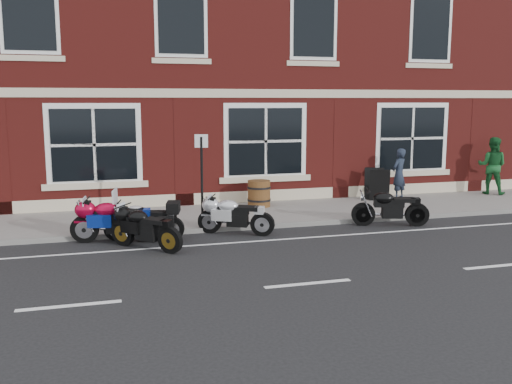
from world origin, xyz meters
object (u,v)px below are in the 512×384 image
at_px(moto_sport_red, 115,219).
at_px(barrel_planter, 259,193).
at_px(moto_naked_black, 389,206).
at_px(a_board_sign, 377,184).
at_px(moto_touring_silver, 142,219).
at_px(moto_sport_silver, 234,214).
at_px(moto_sport_black, 145,227).
at_px(pedestrian_right, 492,166).
at_px(pedestrian_left, 399,174).
at_px(parking_sign, 202,174).

bearing_deg(moto_sport_red, barrel_planter, -43.54).
distance_m(moto_naked_black, a_board_sign, 3.14).
relative_size(a_board_sign, barrel_planter, 1.31).
height_order(moto_touring_silver, moto_sport_silver, moto_touring_silver).
distance_m(moto_sport_black, pedestrian_right, 12.23).
xyz_separation_m(moto_sport_black, barrel_planter, (3.60, 3.55, 0.01)).
xyz_separation_m(moto_sport_red, a_board_sign, (8.01, 2.74, 0.09)).
height_order(pedestrian_left, parking_sign, parking_sign).
bearing_deg(moto_naked_black, moto_touring_silver, 106.98).
distance_m(moto_sport_black, parking_sign, 2.23).
xyz_separation_m(moto_touring_silver, moto_sport_silver, (2.20, 0.00, -0.01)).
relative_size(moto_sport_red, parking_sign, 0.90).
height_order(moto_touring_silver, parking_sign, parking_sign).
relative_size(moto_touring_silver, pedestrian_left, 1.13).
xyz_separation_m(moto_sport_red, parking_sign, (2.11, 0.54, 0.89)).
xyz_separation_m(moto_naked_black, pedestrian_right, (5.45, 2.99, 0.55)).
height_order(barrel_planter, parking_sign, parking_sign).
bearing_deg(barrel_planter, pedestrian_right, 0.57).
bearing_deg(barrel_planter, parking_sign, -133.46).
bearing_deg(moto_sport_silver, pedestrian_left, -35.93).
height_order(moto_sport_red, pedestrian_right, pedestrian_right).
relative_size(moto_sport_black, a_board_sign, 1.45).
relative_size(barrel_planter, parking_sign, 0.34).
relative_size(moto_touring_silver, moto_naked_black, 0.95).
distance_m(moto_sport_red, moto_sport_black, 1.01).
bearing_deg(barrel_planter, pedestrian_left, 0.50).
bearing_deg(a_board_sign, moto_naked_black, -87.56).
height_order(moto_sport_red, barrel_planter, moto_sport_red).
bearing_deg(parking_sign, moto_sport_red, -147.78).
xyz_separation_m(moto_naked_black, a_board_sign, (1.20, 2.90, 0.11)).
xyz_separation_m(moto_sport_black, moto_sport_silver, (2.19, 0.81, -0.00)).
xyz_separation_m(moto_naked_black, parking_sign, (-4.71, 0.70, 0.92)).
height_order(pedestrian_right, barrel_planter, pedestrian_right).
distance_m(moto_touring_silver, moto_sport_black, 0.81).
distance_m(pedestrian_left, barrel_planter, 4.61).
relative_size(pedestrian_left, a_board_sign, 1.59).
bearing_deg(moto_sport_silver, parking_sign, 81.33).
xyz_separation_m(moto_touring_silver, moto_sport_black, (0.01, -0.81, -0.00)).
xyz_separation_m(pedestrian_right, barrel_planter, (-8.06, -0.08, -0.56)).
height_order(a_board_sign, barrel_planter, a_board_sign).
relative_size(moto_sport_silver, pedestrian_left, 1.07).
xyz_separation_m(moto_touring_silver, pedestrian_left, (8.19, 2.78, 0.42)).
distance_m(moto_sport_red, pedestrian_right, 12.60).
relative_size(moto_touring_silver, barrel_planter, 2.35).
bearing_deg(moto_sport_silver, moto_sport_red, 119.39).
bearing_deg(moto_sport_red, parking_sign, -62.37).
distance_m(barrel_planter, parking_sign, 3.18).
distance_m(moto_naked_black, pedestrian_right, 6.24).
bearing_deg(moto_naked_black, moto_sport_silver, 106.08).
height_order(moto_sport_silver, parking_sign, parking_sign).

